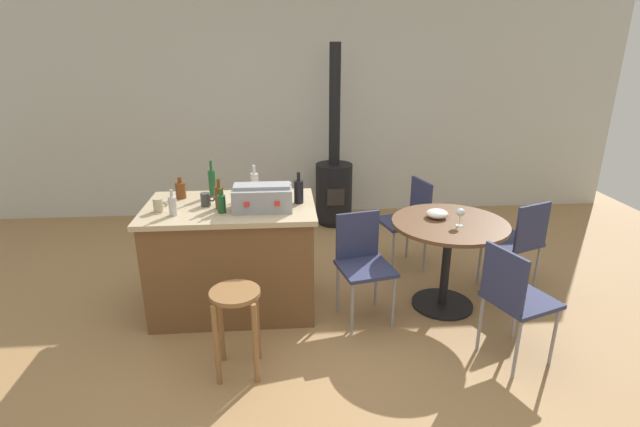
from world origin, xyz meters
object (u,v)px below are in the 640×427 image
at_px(cup_0, 158,205).
at_px(cup_1, 206,199).
at_px(folding_chair_left, 514,296).
at_px(bottle_6, 255,183).
at_px(kitchen_island, 233,257).
at_px(serving_bowl, 437,214).
at_px(wooden_stool, 236,313).
at_px(bottle_0, 181,190).
at_px(bottle_2, 222,203).
at_px(bottle_4, 219,197).
at_px(folding_chair_far, 362,259).
at_px(toolbox, 262,197).
at_px(dining_table, 448,243).
at_px(wood_stove, 334,182).
at_px(bottle_1, 173,205).
at_px(folding_chair_near, 409,217).
at_px(bottle_5, 212,182).
at_px(folding_chair_right, 518,239).
at_px(bottle_3, 299,191).
at_px(wine_glass, 460,213).

bearing_deg(cup_0, cup_1, 16.99).
xyz_separation_m(folding_chair_left, bottle_6, (-1.77, 1.17, 0.49)).
xyz_separation_m(kitchen_island, serving_bowl, (1.67, -0.03, 0.34)).
bearing_deg(wooden_stool, bottle_0, 115.24).
distance_m(bottle_2, bottle_4, 0.11).
bearing_deg(bottle_0, folding_chair_far, -16.86).
xyz_separation_m(toolbox, cup_1, (-0.45, 0.11, -0.04)).
height_order(dining_table, wood_stove, wood_stove).
relative_size(kitchen_island, bottle_2, 7.16).
distance_m(cup_0, cup_1, 0.35).
xyz_separation_m(bottle_1, bottle_2, (0.35, 0.03, -0.00)).
bearing_deg(bottle_1, kitchen_island, 26.61).
xyz_separation_m(folding_chair_near, bottle_0, (-2.04, -0.42, 0.45)).
xyz_separation_m(kitchen_island, bottle_5, (-0.16, 0.26, 0.56)).
relative_size(bottle_5, serving_bowl, 1.67).
height_order(folding_chair_left, cup_0, cup_0).
bearing_deg(bottle_5, bottle_6, 2.73).
xyz_separation_m(folding_chair_right, serving_bowl, (-0.78, -0.10, 0.29)).
relative_size(bottle_3, serving_bowl, 1.41).
relative_size(bottle_2, bottle_5, 0.62).
relative_size(folding_chair_near, folding_chair_left, 1.02).
bearing_deg(toolbox, serving_bowl, 3.28).
height_order(dining_table, bottle_6, bottle_6).
relative_size(folding_chair_left, cup_1, 7.70).
bearing_deg(cup_0, bottle_3, 6.28).
height_order(bottle_4, bottle_5, bottle_5).
bearing_deg(wine_glass, serving_bowl, 121.53).
distance_m(dining_table, folding_chair_left, 0.79).
distance_m(kitchen_island, bottle_2, 0.55).
bearing_deg(wine_glass, folding_chair_left, -76.42).
relative_size(bottle_2, serving_bowl, 1.04).
height_order(folding_chair_left, wood_stove, wood_stove).
bearing_deg(folding_chair_far, folding_chair_left, -36.30).
height_order(dining_table, wine_glass, wine_glass).
relative_size(bottle_3, cup_0, 2.34).
relative_size(folding_chair_near, bottle_2, 4.70).
distance_m(dining_table, toolbox, 1.54).
distance_m(folding_chair_left, bottle_4, 2.24).
height_order(bottle_3, cup_0, bottle_3).
distance_m(bottle_1, bottle_2, 0.35).
bearing_deg(folding_chair_far, cup_0, 175.61).
height_order(bottle_6, wine_glass, bottle_6).
bearing_deg(folding_chair_right, bottle_3, -178.42).
distance_m(wooden_stool, folding_chair_near, 2.15).
relative_size(folding_chair_near, wine_glass, 6.11).
height_order(wood_stove, cup_0, wood_stove).
relative_size(bottle_0, bottle_6, 0.72).
xyz_separation_m(toolbox, bottle_4, (-0.33, 0.05, -0.00)).
height_order(dining_table, cup_0, cup_0).
height_order(wooden_stool, folding_chair_far, folding_chair_far).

